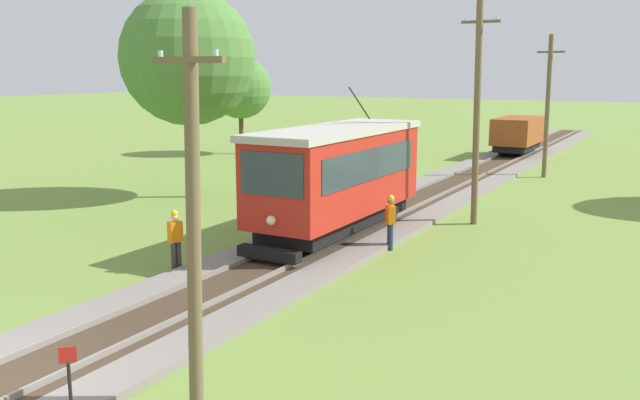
% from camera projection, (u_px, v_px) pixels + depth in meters
% --- Properties ---
extents(ground_plane, '(260.00, 260.00, 0.00)m').
position_uv_depth(ground_plane, '(2.00, 393.00, 11.88)').
color(ground_plane, olive).
extents(track_ballast, '(4.20, 120.00, 0.18)m').
position_uv_depth(track_ballast, '(2.00, 389.00, 11.86)').
color(track_ballast, gray).
rests_on(track_ballast, ground).
extents(sleeper_bed, '(2.04, 120.00, 0.01)m').
position_uv_depth(sleeper_bed, '(1.00, 384.00, 11.84)').
color(sleeper_bed, '#423323').
rests_on(sleeper_bed, track_ballast).
extents(rail_right, '(0.07, 120.00, 0.14)m').
position_uv_depth(rail_right, '(28.00, 389.00, 11.49)').
color(rail_right, gray).
rests_on(rail_right, track_ballast).
extents(red_tram, '(2.60, 8.54, 4.79)m').
position_uv_depth(red_tram, '(338.00, 176.00, 22.37)').
color(red_tram, red).
rests_on(red_tram, rail_right).
extents(freight_car, '(2.40, 5.20, 2.31)m').
position_uv_depth(freight_car, '(518.00, 134.00, 44.41)').
color(freight_car, '#93471E').
rests_on(freight_car, rail_right).
extents(utility_pole_foreground, '(1.40, 0.42, 6.59)m').
position_uv_depth(utility_pole_foreground, '(193.00, 212.00, 10.79)').
color(utility_pole_foreground, brown).
rests_on(utility_pole_foreground, ground).
extents(utility_pole_near_tram, '(1.40, 0.67, 8.34)m').
position_uv_depth(utility_pole_near_tram, '(477.00, 110.00, 24.11)').
color(utility_pole_near_tram, brown).
rests_on(utility_pole_near_tram, ground).
extents(utility_pole_mid, '(1.40, 0.59, 7.52)m').
position_uv_depth(utility_pole_mid, '(548.00, 105.00, 35.31)').
color(utility_pole_mid, brown).
rests_on(utility_pole_mid, ground).
extents(trackside_signal_marker, '(0.21, 0.21, 1.18)m').
position_uv_depth(trackside_signal_marker, '(69.00, 376.00, 11.06)').
color(trackside_signal_marker, black).
rests_on(trackside_signal_marker, ground).
extents(track_worker, '(0.36, 0.44, 1.78)m').
position_uv_depth(track_worker, '(175.00, 237.00, 19.00)').
color(track_worker, '#38332D').
rests_on(track_worker, ground).
extents(second_worker, '(0.43, 0.45, 1.78)m').
position_uv_depth(second_worker, '(390.00, 220.00, 21.28)').
color(second_worker, navy).
rests_on(second_worker, ground).
extents(tree_right_near, '(4.23, 4.23, 6.66)m').
position_uv_depth(tree_right_near, '(240.00, 88.00, 45.71)').
color(tree_right_near, '#4C3823').
rests_on(tree_right_near, ground).
extents(tree_left_far, '(5.93, 5.93, 9.18)m').
position_uv_depth(tree_left_far, '(188.00, 58.00, 29.35)').
color(tree_left_far, '#4C3823').
rests_on(tree_left_far, ground).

